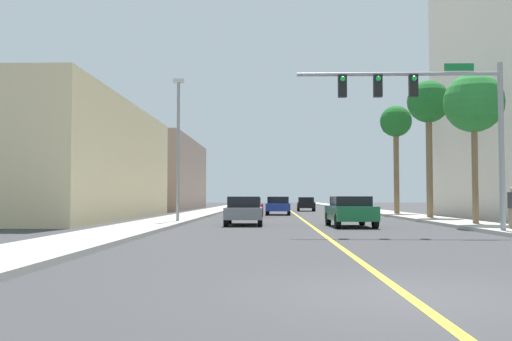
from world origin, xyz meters
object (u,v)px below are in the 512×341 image
(street_lamp, at_px, (178,141))
(palm_far, at_px, (396,125))
(car_blue, at_px, (278,205))
(palm_near, at_px, (474,104))
(car_black, at_px, (306,204))
(car_red, at_px, (247,207))
(car_green, at_px, (350,211))
(car_gray, at_px, (244,210))
(palm_mid, at_px, (429,105))
(traffic_signal_mast, at_px, (433,106))

(street_lamp, height_order, palm_far, palm_far)
(palm_far, distance_m, car_blue, 11.00)
(palm_near, relative_size, car_black, 1.75)
(street_lamp, relative_size, palm_near, 1.05)
(car_red, distance_m, car_green, 13.29)
(palm_far, distance_m, car_black, 15.63)
(palm_far, height_order, car_gray, palm_far)
(car_blue, bearing_deg, palm_mid, -43.93)
(street_lamp, height_order, palm_near, street_lamp)
(palm_near, relative_size, car_blue, 1.66)
(palm_near, xyz_separation_m, car_blue, (-9.05, 17.72, -5.03))
(car_red, height_order, car_gray, car_gray)
(palm_far, xyz_separation_m, car_red, (-11.22, -5.09, -6.23))
(palm_mid, xyz_separation_m, car_green, (-6.09, -8.81, -6.36))
(palm_near, xyz_separation_m, car_black, (-6.16, 29.85, -5.06))
(car_red, bearing_deg, palm_mid, -13.66)
(car_red, height_order, car_blue, car_blue)
(car_green, distance_m, car_gray, 5.31)
(palm_mid, height_order, car_red, palm_mid)
(palm_far, relative_size, car_red, 1.93)
(car_blue, bearing_deg, car_red, -109.11)
(palm_far, xyz_separation_m, car_black, (-6.15, 12.94, -6.24))
(car_red, bearing_deg, car_gray, -85.63)
(palm_mid, distance_m, car_blue, 14.55)
(car_gray, bearing_deg, palm_mid, 31.31)
(car_green, xyz_separation_m, car_gray, (-5.04, 1.69, -0.03))
(traffic_signal_mast, height_order, car_gray, traffic_signal_mast)
(palm_near, bearing_deg, car_black, 101.65)
(palm_far, relative_size, car_gray, 1.92)
(traffic_signal_mast, relative_size, palm_mid, 0.91)
(car_red, xyz_separation_m, car_gray, (0.30, -10.48, -0.00))
(car_black, distance_m, car_gray, 28.91)
(palm_near, xyz_separation_m, palm_mid, (0.20, 8.46, 1.34))
(street_lamp, height_order, car_blue, street_lamp)
(car_green, height_order, car_gray, car_green)
(car_green, bearing_deg, car_blue, 97.59)
(car_red, distance_m, car_blue, 6.29)
(car_black, xyz_separation_m, car_blue, (-2.89, -12.13, 0.04))
(car_red, xyz_separation_m, car_green, (5.33, -12.17, 0.03))
(car_black, relative_size, car_gray, 0.94)
(palm_mid, bearing_deg, street_lamp, -157.96)
(street_lamp, xyz_separation_m, palm_near, (14.43, -2.54, 1.49))
(street_lamp, distance_m, car_black, 28.76)
(traffic_signal_mast, height_order, car_blue, traffic_signal_mast)
(palm_far, height_order, car_black, palm_far)
(street_lamp, xyz_separation_m, car_green, (8.54, -2.89, -3.53))
(traffic_signal_mast, height_order, palm_near, palm_near)
(traffic_signal_mast, xyz_separation_m, palm_near, (3.48, 5.58, 0.98))
(traffic_signal_mast, height_order, car_red, traffic_signal_mast)
(palm_near, height_order, palm_mid, palm_mid)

